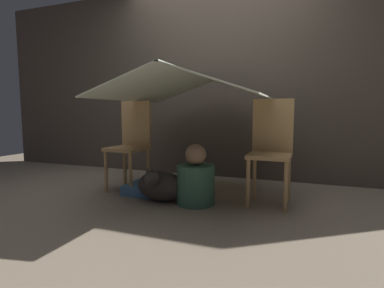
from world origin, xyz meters
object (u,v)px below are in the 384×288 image
chair_left (131,141)px  person_front (196,180)px  chair_right (271,147)px  dog (160,185)px

chair_left → person_front: chair_left is taller
chair_right → dog: bearing=-160.3°
chair_left → chair_right: bearing=4.6°
chair_right → chair_left: bearing=-178.8°
chair_right → person_front: bearing=-155.5°
chair_left → chair_right: size_ratio=1.00×
chair_left → dog: (0.51, -0.33, -0.37)m
chair_right → person_front: chair_right is taller
dog → chair_left: bearing=147.5°
chair_left → person_front: 0.95m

